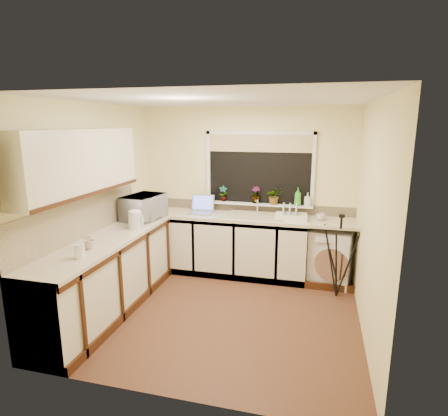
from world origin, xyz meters
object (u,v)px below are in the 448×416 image
Objects in this scene: tripod at (339,256)px; glass_jug at (80,251)px; dish_rack at (291,217)px; plant_a at (223,194)px; cup_left at (89,245)px; soap_bottle_green at (298,197)px; laptop at (202,208)px; plant_d at (274,196)px; kettle at (135,220)px; washing_machine at (331,256)px; steel_jar at (88,241)px; microwave at (144,207)px; soap_bottle_clear at (307,199)px; cup_back at (320,217)px; plant_c at (256,195)px.

tripod reaches higher than glass_jug.
plant_a is at bearing 163.47° from dish_rack.
glass_jug reaches higher than cup_left.
dish_rack is 0.34m from soap_bottle_green.
plant_d reaches higher than laptop.
glass_jug is at bearing -130.63° from soap_bottle_green.
kettle reaches higher than tripod.
tripod reaches higher than cup_left.
washing_machine is at bearing 0.33° from dish_rack.
kettle is at bearing 76.63° from steel_jar.
cup_left is (-2.63, -1.44, 0.40)m from tripod.
tripod is at bearing -79.07° from microwave.
laptop is 1.94m from steel_jar.
kettle is 0.20× the size of tripod.
cup_left is at bearing -136.61° from soap_bottle_clear.
soap_bottle_green is at bearing 117.13° from tripod.
plant_a reaches higher than microwave.
plant_d is (1.79, 1.97, 0.22)m from steel_jar.
cup_back is (1.73, -0.04, -0.02)m from laptop.
steel_jar is 0.39× the size of soap_bottle_green.
soap_bottle_green is (-0.50, 0.18, 0.79)m from washing_machine.
cup_back is (0.40, 0.03, 0.02)m from dish_rack.
plant_c is at bearing 55.53° from cup_left.
tripod is 0.63m from cup_back.
plant_a is 1.25m from soap_bottle_clear.
microwave is at bearing -141.45° from laptop.
microwave is at bearing 90.73° from cup_left.
laptop is 1.43× the size of plant_d.
dish_rack is 0.43m from plant_d.
soap_bottle_clear is 0.34m from cup_back.
glass_jug is (-2.56, -1.70, 0.42)m from tripod.
soap_bottle_clear is at bearing 30.31° from kettle.
soap_bottle_green is at bearing 42.67° from steel_jar.
kettle is 1.79× the size of cup_back.
laptop is 1.56m from soap_bottle_clear.
steel_jar is at bearing -134.01° from washing_machine.
cup_back is 3.01m from cup_left.
plant_d is at bearing 47.76° from steel_jar.
soap_bottle_clear is at bearing 41.06° from steel_jar.
soap_bottle_green is at bearing -1.78° from plant_d.
glass_jug is 3.05m from soap_bottle_green.
kettle reaches higher than glass_jug.
microwave reaches higher than tripod.
cup_left is at bearing -129.65° from plant_d.
washing_machine is 0.59m from cup_back.
plant_a is 2.29m from cup_left.
cup_back is at bearing -68.89° from microwave.
tripod is at bearing 33.51° from glass_jug.
plant_d reaches higher than kettle.
soap_bottle_clear is at bearing 0.09° from plant_d.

